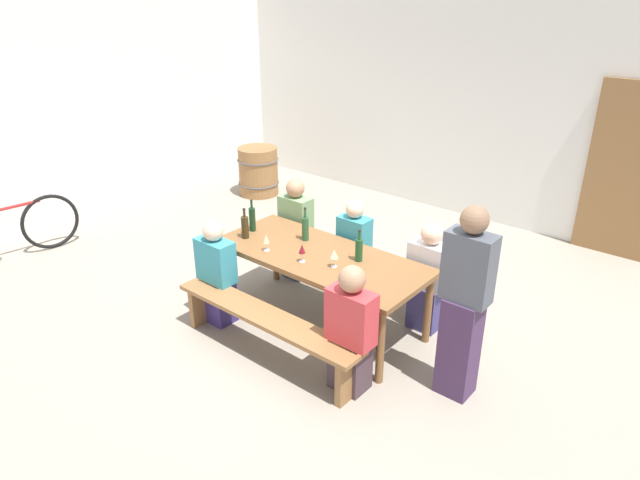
{
  "coord_description": "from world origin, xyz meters",
  "views": [
    {
      "loc": [
        3.07,
        -3.7,
        3.09
      ],
      "look_at": [
        0.0,
        0.0,
        0.9
      ],
      "focal_mm": 31.93,
      "sensor_mm": 36.0,
      "label": 1
    }
  ],
  "objects_px": {
    "wine_bottle_1": "(359,249)",
    "wine_barrel": "(258,171)",
    "wine_glass_1": "(266,240)",
    "parked_bicycle_0": "(8,231)",
    "wine_bottle_3": "(252,219)",
    "wine_glass_3": "(246,222)",
    "seated_guest_far_1": "(354,253)",
    "wine_bottle_0": "(245,227)",
    "standing_host": "(464,307)",
    "wine_glass_0": "(302,250)",
    "wine_glass_2": "(334,255)",
    "seated_guest_far_0": "(296,231)",
    "seated_guest_far_2": "(428,279)",
    "seated_guest_near_0": "(217,275)",
    "seated_guest_near_1": "(351,332)",
    "bench_far": "(365,264)",
    "wine_bottle_2": "(305,228)",
    "bench_near": "(266,324)",
    "wooden_door": "(627,172)",
    "tasting_table": "(320,261)"
  },
  "relations": [
    {
      "from": "wine_bottle_1",
      "to": "wine_barrel",
      "type": "xyz_separation_m",
      "value": [
        -3.51,
        2.16,
        -0.49
      ]
    },
    {
      "from": "wine_glass_1",
      "to": "parked_bicycle_0",
      "type": "height_order",
      "value": "wine_glass_1"
    },
    {
      "from": "wine_bottle_1",
      "to": "wine_bottle_3",
      "type": "height_order",
      "value": "wine_bottle_3"
    },
    {
      "from": "wine_glass_3",
      "to": "seated_guest_far_1",
      "type": "xyz_separation_m",
      "value": [
        0.85,
        0.7,
        -0.34
      ]
    },
    {
      "from": "wine_bottle_0",
      "to": "standing_host",
      "type": "bearing_deg",
      "value": 2.26
    },
    {
      "from": "wine_glass_0",
      "to": "wine_glass_1",
      "type": "distance_m",
      "value": 0.42
    },
    {
      "from": "wine_glass_2",
      "to": "seated_guest_far_0",
      "type": "bearing_deg",
      "value": 147.07
    },
    {
      "from": "wine_glass_3",
      "to": "seated_guest_far_0",
      "type": "height_order",
      "value": "seated_guest_far_0"
    },
    {
      "from": "wine_glass_2",
      "to": "parked_bicycle_0",
      "type": "distance_m",
      "value": 4.23
    },
    {
      "from": "seated_guest_far_2",
      "to": "parked_bicycle_0",
      "type": "distance_m",
      "value": 4.98
    },
    {
      "from": "wine_bottle_0",
      "to": "seated_guest_far_0",
      "type": "distance_m",
      "value": 0.84
    },
    {
      "from": "seated_guest_near_0",
      "to": "standing_host",
      "type": "relative_size",
      "value": 0.66
    },
    {
      "from": "standing_host",
      "to": "seated_guest_far_1",
      "type": "bearing_deg",
      "value": -23.75
    },
    {
      "from": "wine_bottle_3",
      "to": "wine_barrel",
      "type": "distance_m",
      "value": 3.26
    },
    {
      "from": "wine_glass_1",
      "to": "wine_barrel",
      "type": "distance_m",
      "value": 3.74
    },
    {
      "from": "seated_guest_far_1",
      "to": "seated_guest_near_1",
      "type": "bearing_deg",
      "value": 35.59
    },
    {
      "from": "bench_far",
      "to": "wine_barrel",
      "type": "xyz_separation_m",
      "value": [
        -3.15,
        1.54,
        0.02
      ]
    },
    {
      "from": "wine_bottle_2",
      "to": "standing_host",
      "type": "height_order",
      "value": "standing_host"
    },
    {
      "from": "seated_guest_near_0",
      "to": "standing_host",
      "type": "bearing_deg",
      "value": -77.52
    },
    {
      "from": "wine_bottle_1",
      "to": "wine_bottle_3",
      "type": "xyz_separation_m",
      "value": [
        -1.25,
        -0.13,
        0.02
      ]
    },
    {
      "from": "seated_guest_near_0",
      "to": "seated_guest_far_2",
      "type": "height_order",
      "value": "seated_guest_far_2"
    },
    {
      "from": "wine_glass_1",
      "to": "seated_guest_far_2",
      "type": "xyz_separation_m",
      "value": [
        1.28,
        0.86,
        -0.34
      ]
    },
    {
      "from": "bench_far",
      "to": "wine_bottle_2",
      "type": "distance_m",
      "value": 0.85
    },
    {
      "from": "wine_barrel",
      "to": "seated_guest_near_0",
      "type": "bearing_deg",
      "value": -50.78
    },
    {
      "from": "bench_near",
      "to": "wine_bottle_1",
      "type": "relative_size",
      "value": 6.54
    },
    {
      "from": "wine_glass_1",
      "to": "parked_bicycle_0",
      "type": "distance_m",
      "value": 3.52
    },
    {
      "from": "seated_guest_near_1",
      "to": "seated_guest_far_0",
      "type": "xyz_separation_m",
      "value": [
        -1.66,
        1.2,
        0.02
      ]
    },
    {
      "from": "wooden_door",
      "to": "wine_glass_3",
      "type": "xyz_separation_m",
      "value": [
        -2.65,
        -3.62,
        -0.18
      ]
    },
    {
      "from": "parked_bicycle_0",
      "to": "wine_barrel",
      "type": "bearing_deg",
      "value": -2.9
    },
    {
      "from": "wooden_door",
      "to": "seated_guest_near_1",
      "type": "xyz_separation_m",
      "value": [
        -0.94,
        -4.12,
        -0.51
      ]
    },
    {
      "from": "wine_bottle_1",
      "to": "wine_glass_3",
      "type": "distance_m",
      "value": 1.27
    },
    {
      "from": "bench_near",
      "to": "wine_glass_1",
      "type": "bearing_deg",
      "value": 132.4
    },
    {
      "from": "bench_near",
      "to": "wine_bottle_2",
      "type": "distance_m",
      "value": 1.1
    },
    {
      "from": "seated_guest_far_0",
      "to": "wine_barrel",
      "type": "xyz_separation_m",
      "value": [
        -2.31,
        1.69,
        -0.18
      ]
    },
    {
      "from": "wine_glass_1",
      "to": "parked_bicycle_0",
      "type": "bearing_deg",
      "value": -162.81
    },
    {
      "from": "wine_glass_3",
      "to": "tasting_table",
      "type": "bearing_deg",
      "value": 6.26
    },
    {
      "from": "wine_bottle_2",
      "to": "seated_guest_near_1",
      "type": "bearing_deg",
      "value": -33.79
    },
    {
      "from": "wine_glass_3",
      "to": "parked_bicycle_0",
      "type": "height_order",
      "value": "wine_glass_3"
    },
    {
      "from": "wine_bottle_3",
      "to": "wooden_door",
      "type": "bearing_deg",
      "value": 53.06
    },
    {
      "from": "wooden_door",
      "to": "wine_bottle_1",
      "type": "relative_size",
      "value": 6.88
    },
    {
      "from": "wine_glass_0",
      "to": "bench_far",
      "type": "bearing_deg",
      "value": 88.18
    },
    {
      "from": "wine_glass_2",
      "to": "seated_guest_near_1",
      "type": "distance_m",
      "value": 0.81
    },
    {
      "from": "wooden_door",
      "to": "seated_guest_far_2",
      "type": "distance_m",
      "value": 3.11
    },
    {
      "from": "wine_bottle_0",
      "to": "wine_barrel",
      "type": "distance_m",
      "value": 3.43
    },
    {
      "from": "bench_far",
      "to": "seated_guest_far_2",
      "type": "height_order",
      "value": "seated_guest_far_2"
    },
    {
      "from": "bench_far",
      "to": "seated_guest_far_0",
      "type": "bearing_deg",
      "value": -169.91
    },
    {
      "from": "seated_guest_near_1",
      "to": "wooden_door",
      "type": "bearing_deg",
      "value": -12.89
    },
    {
      "from": "wine_glass_0",
      "to": "seated_guest_near_0",
      "type": "xyz_separation_m",
      "value": [
        -0.77,
        -0.38,
        -0.37
      ]
    },
    {
      "from": "standing_host",
      "to": "wine_barrel",
      "type": "relative_size",
      "value": 2.18
    },
    {
      "from": "parked_bicycle_0",
      "to": "standing_host",
      "type": "bearing_deg",
      "value": -70.19
    }
  ]
}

